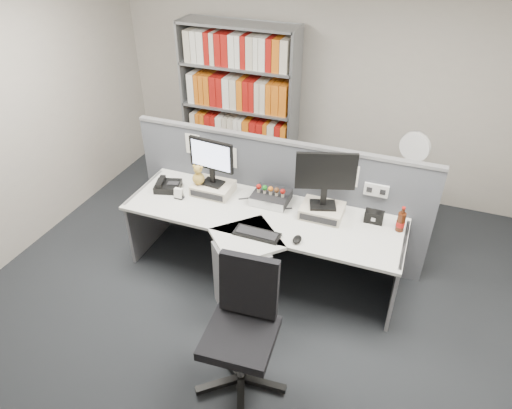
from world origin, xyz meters
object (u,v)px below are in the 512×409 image
at_px(keyboard, 257,234).
at_px(office_chair, 243,324).
at_px(monitor_right, 325,176).
at_px(monitor_left, 211,158).
at_px(desk_calendar, 179,194).
at_px(desk_fan, 414,150).
at_px(cola_bottle, 401,222).
at_px(shelving_unit, 240,110).
at_px(desk, 254,249).
at_px(filing_cabinet, 402,205).
at_px(mouse, 297,239).
at_px(desktop_pc, 271,197).
at_px(desk_phone, 167,186).
at_px(speaker, 374,217).

distance_m(keyboard, office_chair, 0.88).
bearing_deg(monitor_right, monitor_left, -179.99).
height_order(desk_calendar, desk_fan, desk_fan).
bearing_deg(office_chair, keyboard, 104.16).
bearing_deg(monitor_left, cola_bottle, 0.60).
height_order(keyboard, desk_fan, desk_fan).
bearing_deg(keyboard, desk_calendar, 163.08).
height_order(cola_bottle, office_chair, office_chair).
distance_m(monitor_left, shelving_unit, 1.51).
xyz_separation_m(desk, keyboard, (0.07, -0.11, 0.28)).
relative_size(monitor_right, filing_cabinet, 0.77).
height_order(desk, mouse, mouse).
relative_size(desk, desk_fan, 4.97).
bearing_deg(desk_fan, monitor_left, -150.25).
height_order(monitor_right, desk_calendar, monitor_right).
xyz_separation_m(desk, desk_fan, (1.20, 1.40, 0.57)).
height_order(desktop_pc, filing_cabinet, desktop_pc).
xyz_separation_m(desktop_pc, desk_calendar, (-0.85, -0.26, 0.00)).
bearing_deg(desk_fan, keyboard, -126.83).
height_order(monitor_left, office_chair, monitor_left).
relative_size(monitor_right, shelving_unit, 0.27).
relative_size(cola_bottle, desk_fan, 0.47).
relative_size(monitor_left, desk_calendar, 4.32).
distance_m(desk_phone, speaker, 2.02).
distance_m(mouse, desk_phone, 1.49).
distance_m(mouse, shelving_unit, 2.34).
height_order(shelving_unit, desk_fan, shelving_unit).
relative_size(desk_calendar, cola_bottle, 0.44).
distance_m(monitor_right, speaker, 0.59).
bearing_deg(desk_calendar, cola_bottle, 6.43).
xyz_separation_m(keyboard, shelving_unit, (-0.97, 1.96, 0.24)).
bearing_deg(desk, speaker, 24.62).
height_order(cola_bottle, filing_cabinet, cola_bottle).
xyz_separation_m(shelving_unit, office_chair, (1.18, -2.80, -0.41)).
distance_m(keyboard, filing_cabinet, 1.92).
relative_size(desk_phone, cola_bottle, 1.21).
xyz_separation_m(cola_bottle, desk_fan, (-0.01, 1.00, 0.22)).
xyz_separation_m(monitor_right, desk_phone, (-1.55, -0.11, -0.38)).
distance_m(monitor_right, desk_calendar, 1.43).
relative_size(desk_phone, office_chair, 0.28).
bearing_deg(filing_cabinet, desktop_pc, -140.93).
bearing_deg(mouse, desk, 170.75).
xyz_separation_m(desktop_pc, shelving_unit, (-0.91, 1.42, 0.21)).
bearing_deg(desktop_pc, desk_phone, -171.26).
bearing_deg(desk_phone, speaker, 5.01).
xyz_separation_m(monitor_left, desk_phone, (-0.45, -0.11, -0.34)).
bearing_deg(desk_fan, desk_calendar, -148.96).
bearing_deg(desk_calendar, speaker, 8.71).
distance_m(filing_cabinet, desk_fan, 0.68).
bearing_deg(desk_phone, desktop_pc, 8.74).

